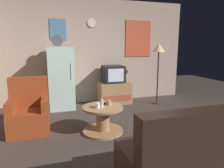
{
  "coord_description": "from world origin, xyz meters",
  "views": [
    {
      "loc": [
        -1.16,
        -3.06,
        1.52
      ],
      "look_at": [
        0.05,
        0.9,
        0.75
      ],
      "focal_mm": 32.81,
      "sensor_mm": 36.0,
      "label": 1
    }
  ],
  "objects_px": {
    "standing_lamp": "(159,52)",
    "couch": "(197,154)",
    "crt_tv": "(113,74)",
    "mug_ceramic_tan": "(109,103)",
    "mug_ceramic_white": "(98,106)",
    "armchair": "(29,113)",
    "remote_control": "(106,103)",
    "coffee_table": "(103,119)",
    "wine_glass": "(102,103)",
    "tv_stand": "(114,93)",
    "fridge": "(61,78)"
  },
  "relations": [
    {
      "from": "wine_glass",
      "to": "remote_control",
      "type": "bearing_deg",
      "value": 60.05
    },
    {
      "from": "coffee_table",
      "to": "couch",
      "type": "height_order",
      "value": "couch"
    },
    {
      "from": "coffee_table",
      "to": "mug_ceramic_tan",
      "type": "distance_m",
      "value": 0.31
    },
    {
      "from": "couch",
      "to": "remote_control",
      "type": "bearing_deg",
      "value": 109.47
    },
    {
      "from": "tv_stand",
      "to": "wine_glass",
      "type": "distance_m",
      "value": 1.99
    },
    {
      "from": "standing_lamp",
      "to": "couch",
      "type": "bearing_deg",
      "value": -111.15
    },
    {
      "from": "crt_tv",
      "to": "remote_control",
      "type": "distance_m",
      "value": 1.75
    },
    {
      "from": "crt_tv",
      "to": "remote_control",
      "type": "relative_size",
      "value": 3.6
    },
    {
      "from": "tv_stand",
      "to": "mug_ceramic_tan",
      "type": "bearing_deg",
      "value": -110.61
    },
    {
      "from": "standing_lamp",
      "to": "mug_ceramic_tan",
      "type": "bearing_deg",
      "value": -141.72
    },
    {
      "from": "mug_ceramic_white",
      "to": "remote_control",
      "type": "distance_m",
      "value": 0.3
    },
    {
      "from": "tv_stand",
      "to": "crt_tv",
      "type": "relative_size",
      "value": 1.56
    },
    {
      "from": "crt_tv",
      "to": "remote_control",
      "type": "xyz_separation_m",
      "value": [
        -0.64,
        -1.6,
        -0.31
      ]
    },
    {
      "from": "standing_lamp",
      "to": "coffee_table",
      "type": "bearing_deg",
      "value": -142.89
    },
    {
      "from": "fridge",
      "to": "couch",
      "type": "xyz_separation_m",
      "value": [
        1.31,
        -3.27,
        -0.44
      ]
    },
    {
      "from": "armchair",
      "to": "coffee_table",
      "type": "bearing_deg",
      "value": -19.94
    },
    {
      "from": "mug_ceramic_tan",
      "to": "mug_ceramic_white",
      "type": "bearing_deg",
      "value": -154.03
    },
    {
      "from": "coffee_table",
      "to": "mug_ceramic_white",
      "type": "xyz_separation_m",
      "value": [
        -0.11,
        -0.07,
        0.28
      ]
    },
    {
      "from": "fridge",
      "to": "remote_control",
      "type": "relative_size",
      "value": 11.8
    },
    {
      "from": "coffee_table",
      "to": "wine_glass",
      "type": "bearing_deg",
      "value": -114.25
    },
    {
      "from": "coffee_table",
      "to": "wine_glass",
      "type": "distance_m",
      "value": 0.32
    },
    {
      "from": "fridge",
      "to": "remote_control",
      "type": "xyz_separation_m",
      "value": [
        0.7,
        -1.53,
        -0.27
      ]
    },
    {
      "from": "crt_tv",
      "to": "mug_ceramic_tan",
      "type": "height_order",
      "value": "crt_tv"
    },
    {
      "from": "wine_glass",
      "to": "remote_control",
      "type": "relative_size",
      "value": 1.0
    },
    {
      "from": "crt_tv",
      "to": "standing_lamp",
      "type": "distance_m",
      "value": 1.31
    },
    {
      "from": "mug_ceramic_tan",
      "to": "armchair",
      "type": "bearing_deg",
      "value": 163.39
    },
    {
      "from": "armchair",
      "to": "crt_tv",
      "type": "bearing_deg",
      "value": 33.1
    },
    {
      "from": "fridge",
      "to": "armchair",
      "type": "bearing_deg",
      "value": -117.67
    },
    {
      "from": "coffee_table",
      "to": "wine_glass",
      "type": "xyz_separation_m",
      "value": [
        -0.03,
        -0.06,
        0.31
      ]
    },
    {
      "from": "standing_lamp",
      "to": "mug_ceramic_white",
      "type": "bearing_deg",
      "value": -143.02
    },
    {
      "from": "coffee_table",
      "to": "wine_glass",
      "type": "height_order",
      "value": "wine_glass"
    },
    {
      "from": "mug_ceramic_white",
      "to": "couch",
      "type": "relative_size",
      "value": 0.05
    },
    {
      "from": "armchair",
      "to": "wine_glass",
      "type": "bearing_deg",
      "value": -22.65
    },
    {
      "from": "couch",
      "to": "wine_glass",
      "type": "bearing_deg",
      "value": 115.58
    },
    {
      "from": "fridge",
      "to": "remote_control",
      "type": "distance_m",
      "value": 1.71
    },
    {
      "from": "wine_glass",
      "to": "couch",
      "type": "bearing_deg",
      "value": -64.42
    },
    {
      "from": "tv_stand",
      "to": "couch",
      "type": "distance_m",
      "value": 3.34
    },
    {
      "from": "crt_tv",
      "to": "wine_glass",
      "type": "relative_size",
      "value": 3.6
    },
    {
      "from": "mug_ceramic_tan",
      "to": "remote_control",
      "type": "relative_size",
      "value": 0.6
    },
    {
      "from": "crt_tv",
      "to": "mug_ceramic_tan",
      "type": "xyz_separation_m",
      "value": [
        -0.6,
        -1.71,
        -0.27
      ]
    },
    {
      "from": "crt_tv",
      "to": "mug_ceramic_white",
      "type": "xyz_separation_m",
      "value": [
        -0.84,
        -1.82,
        -0.27
      ]
    },
    {
      "from": "fridge",
      "to": "wine_glass",
      "type": "height_order",
      "value": "fridge"
    },
    {
      "from": "remote_control",
      "to": "armchair",
      "type": "height_order",
      "value": "armchair"
    },
    {
      "from": "tv_stand",
      "to": "crt_tv",
      "type": "distance_m",
      "value": 0.51
    },
    {
      "from": "crt_tv",
      "to": "tv_stand",
      "type": "bearing_deg",
      "value": 1.42
    },
    {
      "from": "wine_glass",
      "to": "coffee_table",
      "type": "bearing_deg",
      "value": 65.75
    },
    {
      "from": "coffee_table",
      "to": "standing_lamp",
      "type": "bearing_deg",
      "value": 37.11
    },
    {
      "from": "standing_lamp",
      "to": "tv_stand",
      "type": "bearing_deg",
      "value": 162.87
    },
    {
      "from": "tv_stand",
      "to": "remote_control",
      "type": "distance_m",
      "value": 1.75
    },
    {
      "from": "coffee_table",
      "to": "mug_ceramic_white",
      "type": "distance_m",
      "value": 0.31
    }
  ]
}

